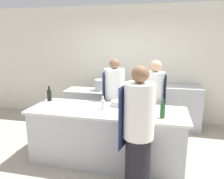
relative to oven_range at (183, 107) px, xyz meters
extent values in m
plane|color=#A89E8E|center=(-1.34, -1.76, -0.49)|extent=(16.00, 16.00, 0.00)
cube|color=silver|center=(-1.34, 0.37, 0.91)|extent=(8.00, 0.06, 2.80)
cube|color=#B7BABC|center=(-1.34, -1.76, -0.06)|extent=(2.43, 0.84, 0.86)
cube|color=silver|center=(-1.34, -1.76, 0.39)|extent=(2.53, 0.87, 0.04)
cube|color=#B7BABC|center=(-1.51, -0.50, -0.06)|extent=(2.07, 0.55, 0.86)
cube|color=#B7BABC|center=(-1.51, -0.50, 0.39)|extent=(2.16, 0.57, 0.04)
cube|color=#B7BABC|center=(0.00, 0.00, 0.00)|extent=(0.78, 0.63, 0.97)
cube|color=black|center=(0.00, -0.31, -0.22)|extent=(0.63, 0.01, 0.34)
cube|color=black|center=(0.00, -0.31, 0.45)|extent=(0.67, 0.01, 0.06)
cylinder|color=black|center=(-0.76, -2.43, -0.09)|extent=(0.33, 0.33, 0.78)
cylinder|color=white|center=(-0.76, -2.43, 0.65)|extent=(0.39, 0.39, 0.70)
cube|color=navy|center=(-0.95, -2.39, 0.55)|extent=(0.09, 0.36, 0.82)
sphere|color=brown|center=(-0.76, -2.43, 1.11)|extent=(0.21, 0.21, 0.21)
cylinder|color=black|center=(-0.62, -1.04, -0.11)|extent=(0.30, 0.30, 0.75)
cylinder|color=silver|center=(-0.62, -1.04, 0.61)|extent=(0.35, 0.35, 0.67)
cube|color=#19234C|center=(-0.44, -1.03, 0.51)|extent=(0.04, 0.33, 0.78)
sphere|color=tan|center=(-0.62, -1.04, 1.05)|extent=(0.21, 0.21, 0.21)
cylinder|color=black|center=(-1.37, -1.08, -0.10)|extent=(0.33, 0.33, 0.76)
cylinder|color=silver|center=(-1.37, -1.08, 0.63)|extent=(0.38, 0.38, 0.70)
cube|color=#4C567F|center=(-1.56, -1.09, 0.53)|extent=(0.03, 0.36, 0.80)
sphere|color=brown|center=(-1.37, -1.08, 1.07)|extent=(0.19, 0.19, 0.19)
cylinder|color=#19471E|center=(-0.47, -1.96, 0.51)|extent=(0.07, 0.07, 0.20)
cylinder|color=#19471E|center=(-0.47, -1.96, 0.65)|extent=(0.03, 0.03, 0.08)
cylinder|color=silver|center=(-1.40, -1.79, 0.49)|extent=(0.07, 0.07, 0.16)
cylinder|color=silver|center=(-1.40, -1.79, 0.60)|extent=(0.03, 0.03, 0.06)
cylinder|color=black|center=(-2.49, -1.52, 0.51)|extent=(0.08, 0.08, 0.20)
cylinder|color=black|center=(-2.49, -1.52, 0.65)|extent=(0.04, 0.04, 0.08)
cylinder|color=navy|center=(-0.94, -1.82, 0.44)|extent=(0.28, 0.28, 0.05)
cylinder|color=#B7BABC|center=(-1.19, -1.53, 0.46)|extent=(0.25, 0.25, 0.09)
cylinder|color=white|center=(-0.62, -1.96, 0.46)|extent=(0.08, 0.08, 0.09)
cylinder|color=#B7BABC|center=(-1.79, -0.48, 0.53)|extent=(0.29, 0.29, 0.24)
camera|label=1|loc=(-0.51, -5.02, 1.52)|focal=35.00mm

